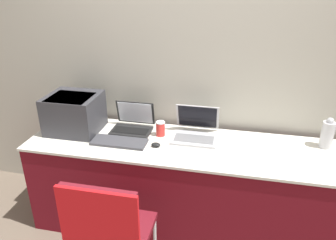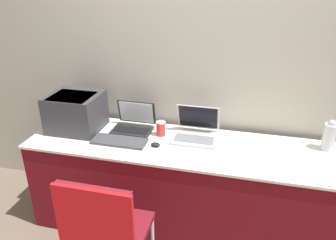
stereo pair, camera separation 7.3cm
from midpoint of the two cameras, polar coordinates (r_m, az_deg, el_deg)
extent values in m
cube|color=#B7B2A3|center=(2.73, 3.91, 9.44)|extent=(8.00, 0.05, 2.60)
cube|color=maroon|center=(2.75, 2.04, -11.65)|extent=(2.45, 0.65, 0.77)
cube|color=silver|center=(2.54, 2.17, -4.48)|extent=(2.47, 0.67, 0.02)
cube|color=#333338|center=(2.82, -16.70, 1.17)|extent=(0.41, 0.38, 0.31)
cube|color=#51565B|center=(2.74, -17.38, 3.29)|extent=(0.33, 0.29, 0.06)
cube|color=black|center=(2.74, -7.18, -1.92)|extent=(0.33, 0.21, 0.02)
cube|color=black|center=(2.73, -7.26, -1.82)|extent=(0.29, 0.12, 0.00)
cube|color=black|center=(2.81, -6.43, 1.30)|extent=(0.33, 0.05, 0.21)
cube|color=silver|center=(2.80, -6.48, 1.27)|extent=(0.30, 0.04, 0.19)
cube|color=#B7B7BC|center=(2.60, 3.78, -3.34)|extent=(0.35, 0.24, 0.02)
cube|color=slate|center=(2.58, 3.75, -3.26)|extent=(0.31, 0.13, 0.00)
cube|color=#B7B7BC|center=(2.70, 4.39, 0.54)|extent=(0.35, 0.09, 0.23)
cube|color=black|center=(2.69, 4.37, 0.54)|extent=(0.31, 0.08, 0.20)
cube|color=#3D3D42|center=(2.58, -9.29, -3.80)|extent=(0.43, 0.17, 0.02)
cylinder|color=red|center=(2.65, -2.11, -1.60)|extent=(0.07, 0.07, 0.11)
cylinder|color=white|center=(2.62, -2.13, -0.42)|extent=(0.08, 0.08, 0.01)
ellipsoid|color=black|center=(2.50, -2.97, -4.34)|extent=(0.07, 0.05, 0.03)
cylinder|color=silver|center=(2.71, 25.29, -2.36)|extent=(0.09, 0.09, 0.21)
sphere|color=silver|center=(2.67, 25.72, -0.16)|extent=(0.05, 0.05, 0.05)
cube|color=maroon|center=(2.27, -9.97, -18.60)|extent=(0.45, 0.43, 0.04)
cube|color=maroon|center=(1.97, -12.72, -16.98)|extent=(0.45, 0.03, 0.47)
cylinder|color=silver|center=(2.63, -12.32, -18.81)|extent=(0.02, 0.02, 0.45)
cube|color=red|center=(1.97, -12.98, -17.98)|extent=(0.47, 0.02, 0.51)
camera|label=1|loc=(0.04, -90.83, -0.38)|focal=35.00mm
camera|label=2|loc=(0.04, 89.17, 0.38)|focal=35.00mm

